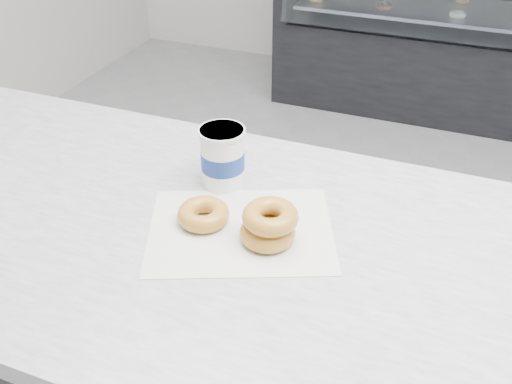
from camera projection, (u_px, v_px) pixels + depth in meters
ground at (431, 373)px, 1.88m from camera, size 5.00×5.00×0.00m
display_case at (493, 30)px, 3.24m from camera, size 2.40×0.74×1.25m
wax_paper at (241, 230)px, 1.06m from camera, size 0.41×0.37×0.00m
donut_single at (203, 214)px, 1.07m from camera, size 0.10×0.10×0.03m
donut_stack at (269, 225)px, 1.01m from camera, size 0.14×0.14×0.07m
coffee_cup at (223, 157)px, 1.16m from camera, size 0.11×0.11×0.13m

